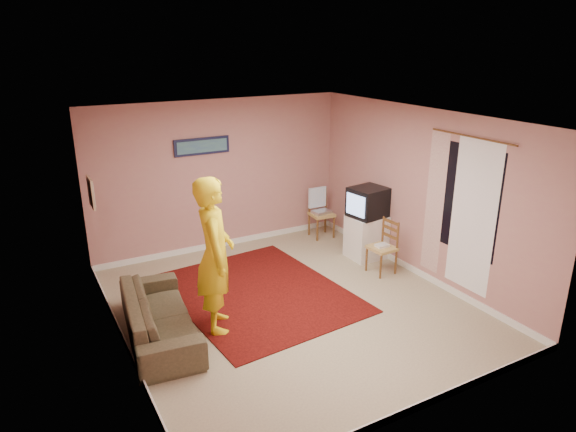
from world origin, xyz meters
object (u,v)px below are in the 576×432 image
tv_cabinet (366,237)px  chair_b (382,242)px  crt_tv (368,202)px  sofa (159,316)px  chair_a (322,209)px  person (215,255)px

tv_cabinet → chair_b: (-0.16, -0.61, 0.16)m
chair_b → tv_cabinet: bearing=161.7°
crt_tv → chair_b: bearing=-112.6°
tv_cabinet → sofa: 3.82m
crt_tv → chair_a: bearing=88.6°
tv_cabinet → crt_tv: bearing=-171.8°
chair_b → sofa: 3.60m
chair_a → sofa: 4.09m
tv_cabinet → person: bearing=-163.7°
crt_tv → chair_a: size_ratio=1.30×
chair_b → sofa: chair_b is taller
crt_tv → sofa: size_ratio=0.33×
crt_tv → person: (-3.03, -0.89, 0.02)m
chair_a → crt_tv: bearing=-79.5°
person → chair_a: bearing=-36.5°
crt_tv → person: person is taller
tv_cabinet → person: size_ratio=0.37×
tv_cabinet → chair_b: 0.65m
tv_cabinet → sofa: bearing=-168.8°
tv_cabinet → sofa: size_ratio=0.38×
crt_tv → sofa: (-3.74, -0.74, -0.70)m
crt_tv → chair_b: (-0.16, -0.61, -0.46)m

